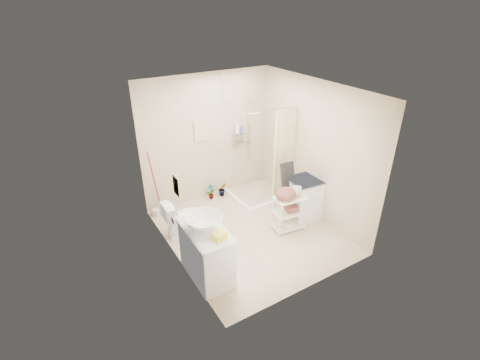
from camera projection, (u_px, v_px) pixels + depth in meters
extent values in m
plane|color=beige|center=(250.00, 232.00, 6.37)|extent=(3.20, 3.20, 0.00)
cube|color=silver|center=(252.00, 89.00, 5.16)|extent=(2.80, 3.20, 0.04)
cube|color=beige|center=(208.00, 139.00, 6.97)|extent=(2.80, 0.04, 2.60)
cube|color=beige|center=(317.00, 213.00, 4.56)|extent=(2.80, 0.04, 2.60)
cube|color=beige|center=(171.00, 190.00, 5.12)|extent=(0.04, 3.20, 2.60)
cube|color=beige|center=(314.00, 151.00, 6.41)|extent=(0.04, 3.20, 2.60)
cube|color=white|center=(207.00, 253.00, 5.18)|extent=(0.56, 0.98, 0.86)
imported|color=white|center=(204.00, 222.00, 4.98)|extent=(0.67, 0.67, 0.19)
cube|color=yellow|center=(220.00, 236.00, 4.77)|extent=(0.20, 0.17, 0.10)
cube|color=gold|center=(223.00, 280.00, 5.17)|extent=(0.29, 0.22, 0.15)
imported|color=white|center=(183.00, 217.00, 6.19)|extent=(0.68, 0.39, 0.69)
imported|color=brown|center=(211.00, 192.00, 7.34)|extent=(0.20, 0.14, 0.35)
imported|color=brown|center=(222.00, 189.00, 7.47)|extent=(0.20, 0.18, 0.32)
cube|color=#CBBA90|center=(201.00, 131.00, 6.80)|extent=(0.28, 0.03, 0.42)
imported|color=white|center=(237.00, 128.00, 7.13)|extent=(0.12, 0.12, 0.25)
imported|color=#4754A9|center=(242.00, 129.00, 7.22)|extent=(0.09, 0.09, 0.15)
cube|color=silver|center=(303.00, 199.00, 6.64)|extent=(0.59, 0.61, 0.81)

